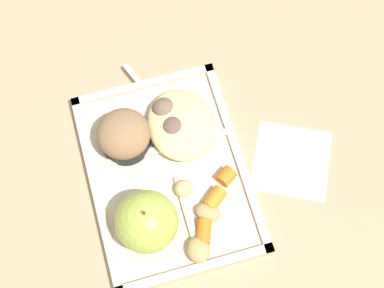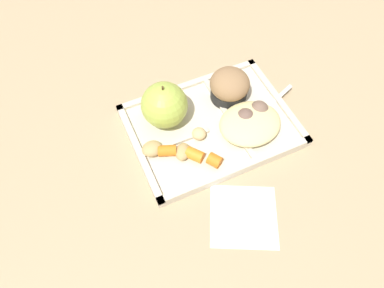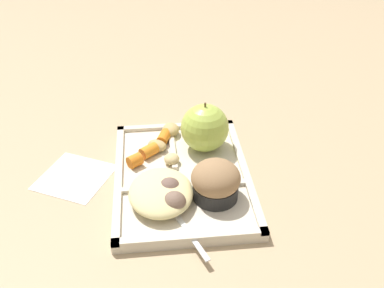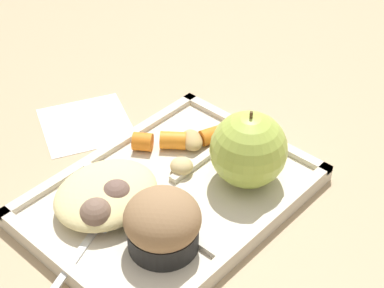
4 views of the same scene
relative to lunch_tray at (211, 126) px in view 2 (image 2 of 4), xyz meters
The scene contains 15 objects.
ground 0.01m from the lunch_tray, 28.80° to the left, with size 6.00×6.00×0.00m, color tan.
lunch_tray is the anchor object (origin of this frame).
green_apple 0.10m from the lunch_tray, 147.27° to the left, with size 0.09×0.09×0.10m.
bran_muffin 0.09m from the lunch_tray, 38.02° to the left, with size 0.08×0.08×0.07m.
carrot_slice_near_corner 0.11m from the lunch_tray, 165.98° to the right, with size 0.02×0.02×0.03m, color orange.
carrot_slice_small 0.09m from the lunch_tray, 112.41° to the right, with size 0.02×0.02×0.02m, color orange.
carrot_slice_back 0.08m from the lunch_tray, 137.81° to the right, with size 0.02×0.02×0.03m, color orange.
potato_chunk_small 0.09m from the lunch_tray, 153.11° to the right, with size 0.04×0.03×0.02m, color tan.
potato_chunk_browned 0.13m from the lunch_tray, behind, with size 0.04×0.03×0.02m, color tan.
potato_chunk_large 0.04m from the lunch_tray, 155.44° to the right, with size 0.03×0.03×0.02m, color tan.
egg_noodle_pile 0.08m from the lunch_tray, 31.91° to the right, with size 0.12×0.10×0.03m, color beige.
meatball_front 0.07m from the lunch_tray, 22.78° to the right, with size 0.04×0.04×0.04m, color brown.
meatball_center 0.10m from the lunch_tray, 11.93° to the right, with size 0.04×0.04×0.04m, color #755B4C.
plastic_fork 0.11m from the lunch_tray, ahead, with size 0.16×0.07×0.00m.
paper_napkin 0.19m from the lunch_tray, 98.84° to the right, with size 0.11×0.11×0.00m, color white.
Camera 2 is at (-0.21, -0.36, 0.60)m, focal length 34.67 mm.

